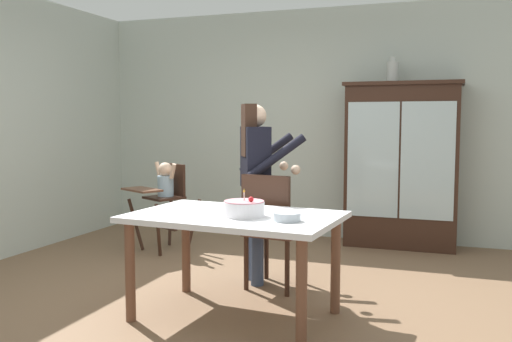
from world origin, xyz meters
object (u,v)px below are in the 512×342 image
object	(u,v)px
ceramic_vase	(393,71)
china_cabinet	(401,165)
birthday_cake	(244,209)
high_chair_with_toddler	(165,190)
dining_chair_far_side	(271,224)
adult_person	(256,171)
serving_bowl	(287,217)
dining_table	(235,228)

from	to	relation	value
ceramic_vase	china_cabinet	bearing A→B (deg)	-1.85
china_cabinet	birthday_cake	bearing A→B (deg)	-106.34
high_chair_with_toddler	birthday_cake	xyz separation A→B (m)	(1.55, -1.70, 0.14)
china_cabinet	ceramic_vase	bearing A→B (deg)	178.15
china_cabinet	dining_chair_far_side	distance (m)	2.19
adult_person	china_cabinet	bearing A→B (deg)	-60.58
adult_person	serving_bowl	distance (m)	1.15
china_cabinet	dining_table	xyz separation A→B (m)	(-0.90, -2.67, -0.26)
china_cabinet	ceramic_vase	distance (m)	1.02
ceramic_vase	birthday_cake	bearing A→B (deg)	-104.05
high_chair_with_toddler	birthday_cake	bearing A→B (deg)	-19.70
ceramic_vase	adult_person	distance (m)	2.25
adult_person	birthday_cake	world-z (taller)	adult_person
serving_bowl	dining_chair_far_side	distance (m)	0.92
birthday_cake	dining_table	bearing A→B (deg)	145.10
high_chair_with_toddler	adult_person	bearing A→B (deg)	-2.86
china_cabinet	dining_chair_far_side	world-z (taller)	china_cabinet
ceramic_vase	dining_chair_far_side	distance (m)	2.53
high_chair_with_toddler	china_cabinet	bearing A→B (deg)	51.57
dining_table	birthday_cake	xyz separation A→B (m)	(0.10, -0.07, 0.15)
ceramic_vase	dining_chair_far_side	bearing A→B (deg)	-110.23
adult_person	birthday_cake	bearing A→B (deg)	163.85
serving_bowl	high_chair_with_toddler	bearing A→B (deg)	136.74
china_cabinet	adult_person	bearing A→B (deg)	-119.82
china_cabinet	dining_chair_far_side	size ratio (longest dim) A/B	1.88
ceramic_vase	serving_bowl	size ratio (longest dim) A/B	1.50
serving_bowl	dining_chair_far_side	bearing A→B (deg)	114.75
high_chair_with_toddler	ceramic_vase	bearing A→B (deg)	52.73
birthday_cake	ceramic_vase	bearing A→B (deg)	75.95
serving_bowl	dining_chair_far_side	xyz separation A→B (m)	(-0.37, 0.81, -0.21)
high_chair_with_toddler	dining_chair_far_side	world-z (taller)	dining_chair_far_side
dining_table	birthday_cake	size ratio (longest dim) A/B	5.35
dining_table	birthday_cake	bearing A→B (deg)	-34.90
dining_table	dining_chair_far_side	world-z (taller)	dining_chair_far_side
high_chair_with_toddler	serving_bowl	xyz separation A→B (m)	(1.88, -1.77, 0.11)
dining_table	serving_bowl	bearing A→B (deg)	-17.82
high_chair_with_toddler	serving_bowl	size ratio (longest dim) A/B	5.28
high_chair_with_toddler	dining_table	size ratio (longest dim) A/B	0.63
ceramic_vase	dining_table	distance (m)	3.06
china_cabinet	high_chair_with_toddler	xyz separation A→B (m)	(-2.35, -1.03, -0.25)
dining_table	serving_bowl	world-z (taller)	serving_bowl
china_cabinet	birthday_cake	world-z (taller)	china_cabinet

